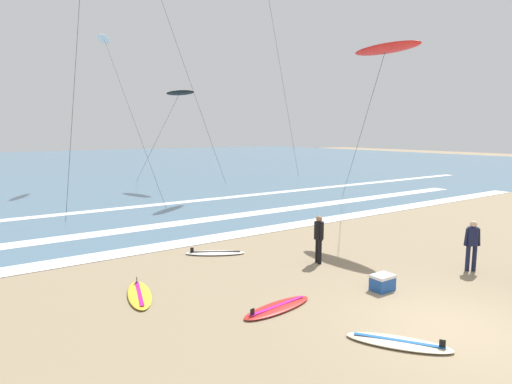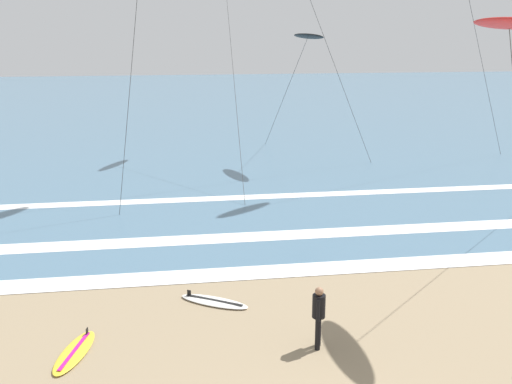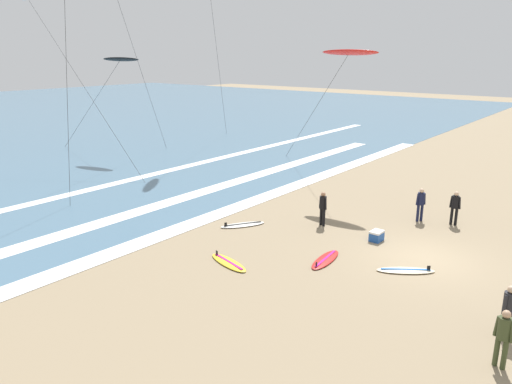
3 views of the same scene
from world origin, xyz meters
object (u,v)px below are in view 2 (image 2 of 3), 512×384
Objects in this scene: kite_black_far_right at (308,37)px; surfboard_left_pile at (75,352)px; kite_red_high_left at (509,25)px; surfboard_near_water at (214,301)px; surfer_right_near at (319,312)px.

surfboard_left_pile is at bearing -117.67° from kite_black_far_right.
kite_red_high_left reaches higher than kite_black_far_right.
kite_black_far_right is (10.27, 19.58, 7.15)m from surfboard_left_pile.
surfboard_near_water is at bearing 172.42° from kite_red_high_left.
surfboard_left_pile is 13.54m from kite_red_high_left.
surfboard_near_water is (-2.31, 2.85, -0.91)m from surfer_right_near.
kite_red_high_left reaches higher than surfboard_near_water.
surfboard_left_pile is (-5.87, 0.58, -0.91)m from surfer_right_near.
kite_red_high_left is (5.27, 1.84, 6.70)m from surfer_right_near.
kite_red_high_left is (7.58, -1.01, 7.61)m from surfboard_near_water.
kite_black_far_right is at bearing 92.70° from kite_red_high_left.
kite_red_high_left is (11.13, 1.27, 7.61)m from surfboard_left_pile.
kite_red_high_left reaches higher than surfer_right_near.
surfboard_left_pile is at bearing 174.37° from surfer_right_near.
surfboard_near_water is at bearing 32.60° from surfboard_left_pile.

